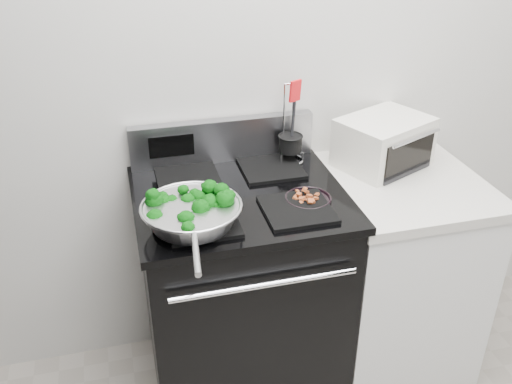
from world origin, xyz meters
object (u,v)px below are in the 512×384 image
object	(u,v)px
utensil_holder	(290,147)
toaster_oven	(384,142)
skillet	(192,213)
bacon_plate	(308,196)
gas_range	(241,291)

from	to	relation	value
utensil_holder	toaster_oven	xyz separation A→B (m)	(0.39, -0.07, 0.01)
toaster_oven	skillet	bearing A→B (deg)	177.45
skillet	bacon_plate	xyz separation A→B (m)	(0.44, 0.07, -0.04)
gas_range	toaster_oven	bearing A→B (deg)	12.95
bacon_plate	toaster_oven	size ratio (longest dim) A/B	0.40
toaster_oven	gas_range	bearing A→B (deg)	169.17
gas_range	toaster_oven	world-z (taller)	gas_range
utensil_holder	gas_range	bearing A→B (deg)	-165.55
gas_range	utensil_holder	xyz separation A→B (m)	(0.27, 0.22, 0.53)
gas_range	bacon_plate	xyz separation A→B (m)	(0.23, -0.11, 0.48)
bacon_plate	toaster_oven	xyz separation A→B (m)	(0.42, 0.26, 0.06)
skillet	bacon_plate	distance (m)	0.45
skillet	toaster_oven	xyz separation A→B (m)	(0.86, 0.33, 0.02)
gas_range	toaster_oven	size ratio (longest dim) A/B	2.60
gas_range	utensil_holder	world-z (taller)	utensil_holder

